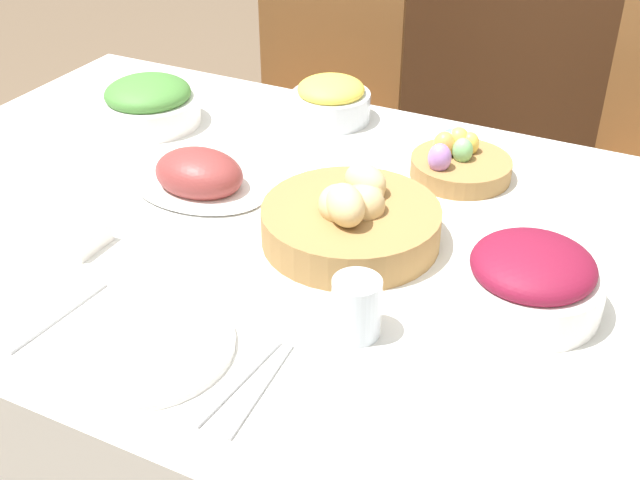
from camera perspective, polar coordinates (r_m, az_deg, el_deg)
dining_table at (r=1.49m, az=0.95°, el=-11.72°), size 1.71×1.00×0.73m
chair_far_left at (r=2.24m, az=-0.52°, el=8.78°), size 0.45×0.45×0.92m
sideboard at (r=2.78m, az=13.79°, el=11.83°), size 1.26×0.44×0.91m
bread_basket at (r=1.23m, az=2.29°, el=1.53°), size 0.28×0.28×0.12m
egg_basket at (r=1.44m, az=9.82°, el=5.48°), size 0.18×0.18×0.08m
ham_platter at (r=1.39m, az=-8.58°, el=4.49°), size 0.25×0.17×0.08m
green_salad_bowl at (r=1.65m, az=-12.07°, el=9.51°), size 0.20×0.20×0.09m
beet_salad_bowl at (r=1.12m, az=14.76°, el=-2.74°), size 0.20×0.20×0.10m
pineapple_bowl at (r=1.64m, az=0.78°, el=9.93°), size 0.16×0.16×0.09m
dinner_plate at (r=1.06m, az=-12.39°, el=-7.34°), size 0.24×0.24×0.01m
fork at (r=1.15m, az=-18.07°, el=-5.18°), size 0.02×0.17×0.00m
knife at (r=1.00m, az=-5.77°, el=-9.95°), size 0.02×0.17×0.00m
spoon at (r=0.99m, az=-4.26°, el=-10.50°), size 0.02×0.17×0.00m
drinking_cup at (r=1.04m, az=2.61°, el=-4.80°), size 0.07×0.07×0.08m
butter_dish at (r=1.30m, az=-17.60°, el=0.43°), size 0.12×0.07×0.03m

